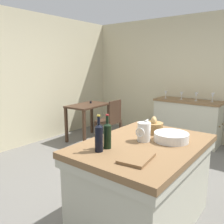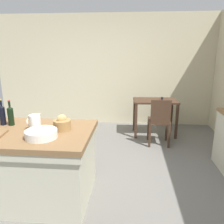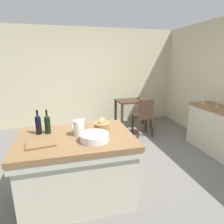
{
  "view_description": "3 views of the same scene",
  "coord_description": "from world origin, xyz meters",
  "px_view_note": "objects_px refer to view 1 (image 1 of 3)",
  "views": [
    {
      "loc": [
        -2.4,
        -1.59,
        1.61
      ],
      "look_at": [
        0.27,
        0.48,
        0.91
      ],
      "focal_mm": 37.52,
      "sensor_mm": 36.0,
      "label": 1
    },
    {
      "loc": [
        0.65,
        -2.86,
        1.75
      ],
      "look_at": [
        0.35,
        0.51,
        0.83
      ],
      "focal_mm": 35.85,
      "sensor_mm": 36.0,
      "label": 2
    },
    {
      "loc": [
        -0.61,
        -2.74,
        1.77
      ],
      "look_at": [
        0.22,
        0.47,
        0.86
      ],
      "focal_mm": 30.51,
      "sensor_mm": 36.0,
      "label": 3
    }
  ],
  "objects_px": {
    "side_cabinet": "(187,121)",
    "writing_desk": "(88,110)",
    "wooden_chair": "(110,120)",
    "wine_glass_middle": "(182,94)",
    "wash_bowl": "(171,137)",
    "cutting_board": "(137,158)",
    "bread_basket": "(154,127)",
    "wine_glass_right": "(166,93)",
    "island_table": "(143,180)",
    "wine_glass_left": "(196,95)",
    "wine_bottle_amber": "(99,137)",
    "wine_bottle_dark": "(107,135)",
    "pitcher": "(144,131)",
    "wine_glass_far_left": "(213,96)"
  },
  "relations": [
    {
      "from": "pitcher",
      "to": "wine_glass_left",
      "type": "relative_size",
      "value": 1.38
    },
    {
      "from": "cutting_board",
      "to": "wine_glass_middle",
      "type": "xyz_separation_m",
      "value": [
        3.15,
        0.88,
        0.12
      ]
    },
    {
      "from": "cutting_board",
      "to": "wine_glass_left",
      "type": "bearing_deg",
      "value": 10.25
    },
    {
      "from": "wooden_chair",
      "to": "wine_glass_left",
      "type": "distance_m",
      "value": 1.77
    },
    {
      "from": "pitcher",
      "to": "cutting_board",
      "type": "distance_m",
      "value": 0.48
    },
    {
      "from": "wine_glass_far_left",
      "to": "wash_bowl",
      "type": "bearing_deg",
      "value": -173.34
    },
    {
      "from": "writing_desk",
      "to": "wine_bottle_amber",
      "type": "relative_size",
      "value": 2.85
    },
    {
      "from": "pitcher",
      "to": "wash_bowl",
      "type": "relative_size",
      "value": 0.68
    },
    {
      "from": "island_table",
      "to": "wine_glass_middle",
      "type": "height_order",
      "value": "wine_glass_middle"
    },
    {
      "from": "island_table",
      "to": "wine_glass_left",
      "type": "distance_m",
      "value": 2.83
    },
    {
      "from": "wine_glass_left",
      "to": "wine_glass_right",
      "type": "xyz_separation_m",
      "value": [
        -0.03,
        0.63,
        -0.01
      ]
    },
    {
      "from": "wash_bowl",
      "to": "wine_glass_middle",
      "type": "distance_m",
      "value": 2.72
    },
    {
      "from": "bread_basket",
      "to": "wine_glass_right",
      "type": "distance_m",
      "value": 2.55
    },
    {
      "from": "island_table",
      "to": "wash_bowl",
      "type": "xyz_separation_m",
      "value": [
        0.2,
        -0.19,
        0.44
      ]
    },
    {
      "from": "wooden_chair",
      "to": "cutting_board",
      "type": "distance_m",
      "value": 2.84
    },
    {
      "from": "writing_desk",
      "to": "wash_bowl",
      "type": "relative_size",
      "value": 2.75
    },
    {
      "from": "side_cabinet",
      "to": "writing_desk",
      "type": "xyz_separation_m",
      "value": [
        -1.1,
        1.75,
        0.19
      ]
    },
    {
      "from": "wine_bottle_dark",
      "to": "wooden_chair",
      "type": "bearing_deg",
      "value": 37.5
    },
    {
      "from": "wash_bowl",
      "to": "pitcher",
      "type": "bearing_deg",
      "value": 126.35
    },
    {
      "from": "bread_basket",
      "to": "wine_glass_middle",
      "type": "distance_m",
      "value": 2.5
    },
    {
      "from": "wash_bowl",
      "to": "wine_glass_middle",
      "type": "height_order",
      "value": "wine_glass_middle"
    },
    {
      "from": "side_cabinet",
      "to": "wash_bowl",
      "type": "height_order",
      "value": "wash_bowl"
    },
    {
      "from": "pitcher",
      "to": "wine_glass_far_left",
      "type": "relative_size",
      "value": 1.29
    },
    {
      "from": "bread_basket",
      "to": "wine_glass_right",
      "type": "height_order",
      "value": "same"
    },
    {
      "from": "island_table",
      "to": "wine_glass_middle",
      "type": "bearing_deg",
      "value": 14.5
    },
    {
      "from": "wine_glass_right",
      "to": "writing_desk",
      "type": "bearing_deg",
      "value": 129.73
    },
    {
      "from": "wash_bowl",
      "to": "wine_bottle_amber",
      "type": "height_order",
      "value": "wine_bottle_amber"
    },
    {
      "from": "island_table",
      "to": "wine_glass_right",
      "type": "relative_size",
      "value": 9.1
    },
    {
      "from": "wine_bottle_dark",
      "to": "wine_glass_middle",
      "type": "relative_size",
      "value": 2.06
    },
    {
      "from": "writing_desk",
      "to": "wine_glass_right",
      "type": "bearing_deg",
      "value": -50.27
    },
    {
      "from": "writing_desk",
      "to": "pitcher",
      "type": "height_order",
      "value": "pitcher"
    },
    {
      "from": "side_cabinet",
      "to": "wine_bottle_amber",
      "type": "xyz_separation_m",
      "value": [
        -3.2,
        -0.37,
        0.55
      ]
    },
    {
      "from": "island_table",
      "to": "wine_glass_right",
      "type": "distance_m",
      "value": 2.95
    },
    {
      "from": "wine_glass_right",
      "to": "wine_glass_middle",
      "type": "bearing_deg",
      "value": -81.74
    },
    {
      "from": "writing_desk",
      "to": "wash_bowl",
      "type": "distance_m",
      "value": 2.91
    },
    {
      "from": "wooden_chair",
      "to": "bread_basket",
      "type": "xyz_separation_m",
      "value": [
        -1.34,
        -1.66,
        0.43
      ]
    },
    {
      "from": "wine_glass_far_left",
      "to": "wine_glass_middle",
      "type": "relative_size",
      "value": 1.16
    },
    {
      "from": "bread_basket",
      "to": "wine_glass_left",
      "type": "height_order",
      "value": "wine_glass_left"
    },
    {
      "from": "wooden_chair",
      "to": "wine_glass_middle",
      "type": "bearing_deg",
      "value": -43.62
    },
    {
      "from": "bread_basket",
      "to": "writing_desk",
      "type": "bearing_deg",
      "value": 59.73
    },
    {
      "from": "island_table",
      "to": "wine_glass_right",
      "type": "xyz_separation_m",
      "value": [
        2.71,
        1.04,
        0.53
      ]
    },
    {
      "from": "wine_bottle_amber",
      "to": "wine_glass_right",
      "type": "height_order",
      "value": "wine_bottle_amber"
    },
    {
      "from": "wine_bottle_dark",
      "to": "wine_glass_far_left",
      "type": "relative_size",
      "value": 1.77
    },
    {
      "from": "wash_bowl",
      "to": "cutting_board",
      "type": "xyz_separation_m",
      "value": [
        -0.6,
        0.03,
        -0.03
      ]
    },
    {
      "from": "wine_bottle_dark",
      "to": "wine_glass_middle",
      "type": "distance_m",
      "value": 3.14
    },
    {
      "from": "island_table",
      "to": "wine_glass_middle",
      "type": "relative_size",
      "value": 9.21
    },
    {
      "from": "pitcher",
      "to": "wine_glass_middle",
      "type": "relative_size",
      "value": 1.5
    },
    {
      "from": "wine_glass_far_left",
      "to": "wine_glass_left",
      "type": "relative_size",
      "value": 1.07
    },
    {
      "from": "pitcher",
      "to": "wine_glass_far_left",
      "type": "height_order",
      "value": "pitcher"
    },
    {
      "from": "wine_glass_far_left",
      "to": "wine_glass_middle",
      "type": "xyz_separation_m",
      "value": [
        -0.02,
        0.6,
        -0.02
      ]
    }
  ]
}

